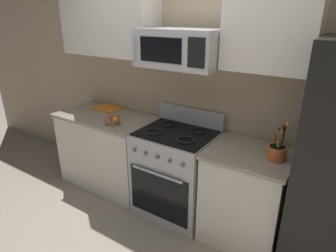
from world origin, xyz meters
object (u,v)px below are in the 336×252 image
range_oven (176,171)px  fruit_basket (113,121)px  microwave (179,48)px  bottle_hot_sauce (278,140)px  utensil_crock (277,151)px  cutting_board (107,108)px

range_oven → fruit_basket: bearing=-167.2°
microwave → fruit_basket: microwave is taller
range_oven → bottle_hot_sauce: size_ratio=5.80×
range_oven → bottle_hot_sauce: 1.08m
microwave → bottle_hot_sauce: (0.93, 0.17, -0.74)m
utensil_crock → cutting_board: bearing=174.3°
bottle_hot_sauce → utensil_crock: bearing=-78.0°
fruit_basket → bottle_hot_sauce: bottle_hot_sauce is taller
range_oven → fruit_basket: range_oven is taller
fruit_basket → microwave: bearing=14.9°
utensil_crock → microwave: bearing=177.4°
microwave → bottle_hot_sauce: bearing=10.5°
microwave → bottle_hot_sauce: size_ratio=4.14×
cutting_board → utensil_crock: bearing=-5.7°
microwave → fruit_basket: size_ratio=4.20×
fruit_basket → bottle_hot_sauce: bearing=12.4°
range_oven → bottle_hot_sauce: (0.93, 0.20, 0.52)m
utensil_crock → fruit_basket: 1.69m
utensil_crock → fruit_basket: size_ratio=1.82×
microwave → cutting_board: microwave is taller
cutting_board → range_oven: bearing=-9.7°
fruit_basket → bottle_hot_sauce: 1.68m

